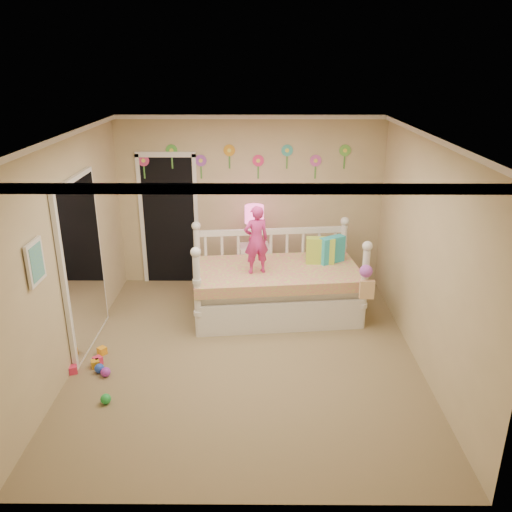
{
  "coord_description": "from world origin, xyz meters",
  "views": [
    {
      "loc": [
        0.14,
        -5.42,
        3.33
      ],
      "look_at": [
        0.1,
        0.6,
        1.05
      ],
      "focal_mm": 36.35,
      "sensor_mm": 36.0,
      "label": 1
    }
  ],
  "objects_px": {
    "daybed": "(276,272)",
    "child": "(256,240)",
    "table_lamp": "(254,219)",
    "nightstand": "(254,269)"
  },
  "relations": [
    {
      "from": "daybed",
      "to": "table_lamp",
      "type": "height_order",
      "value": "table_lamp"
    },
    {
      "from": "daybed",
      "to": "child",
      "type": "relative_size",
      "value": 2.49
    },
    {
      "from": "nightstand",
      "to": "table_lamp",
      "type": "relative_size",
      "value": 1.23
    },
    {
      "from": "daybed",
      "to": "child",
      "type": "bearing_deg",
      "value": -155.3
    },
    {
      "from": "daybed",
      "to": "table_lamp",
      "type": "distance_m",
      "value": 0.95
    },
    {
      "from": "daybed",
      "to": "table_lamp",
      "type": "relative_size",
      "value": 3.72
    },
    {
      "from": "daybed",
      "to": "nightstand",
      "type": "xyz_separation_m",
      "value": [
        -0.31,
        0.72,
        -0.24
      ]
    },
    {
      "from": "child",
      "to": "nightstand",
      "type": "relative_size",
      "value": 1.22
    },
    {
      "from": "nightstand",
      "to": "table_lamp",
      "type": "bearing_deg",
      "value": -8.87
    },
    {
      "from": "daybed",
      "to": "nightstand",
      "type": "height_order",
      "value": "daybed"
    }
  ]
}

